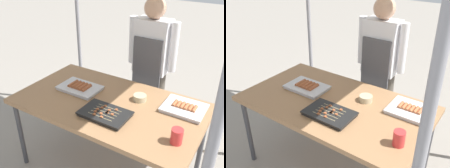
% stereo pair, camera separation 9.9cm
% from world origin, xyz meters
% --- Properties ---
extents(ground_plane, '(18.00, 18.00, 0.00)m').
position_xyz_m(ground_plane, '(0.00, 0.00, 0.00)').
color(ground_plane, gray).
extents(stall_table, '(1.60, 0.90, 0.75)m').
position_xyz_m(stall_table, '(0.00, 0.00, 0.70)').
color(stall_table, '#9E724C').
rests_on(stall_table, ground).
extents(tray_grilled_sausages, '(0.38, 0.26, 0.06)m').
position_xyz_m(tray_grilled_sausages, '(-0.34, 0.04, 0.77)').
color(tray_grilled_sausages, silver).
rests_on(tray_grilled_sausages, stall_table).
extents(tray_meat_skewers, '(0.39, 0.25, 0.04)m').
position_xyz_m(tray_meat_skewers, '(0.08, -0.19, 0.77)').
color(tray_meat_skewers, black).
rests_on(tray_meat_skewers, stall_table).
extents(tray_pork_links, '(0.33, 0.29, 0.05)m').
position_xyz_m(tray_pork_links, '(0.58, 0.22, 0.77)').
color(tray_pork_links, silver).
rests_on(tray_pork_links, stall_table).
extents(condiment_bowl, '(0.11, 0.11, 0.05)m').
position_xyz_m(condiment_bowl, '(0.21, 0.16, 0.78)').
color(condiment_bowl, '#BFB28C').
rests_on(condiment_bowl, stall_table).
extents(drink_cup_near_edge, '(0.08, 0.08, 0.11)m').
position_xyz_m(drink_cup_near_edge, '(0.66, -0.20, 0.81)').
color(drink_cup_near_edge, red).
rests_on(drink_cup_near_edge, stall_table).
extents(vendor_woman, '(0.52, 0.22, 1.52)m').
position_xyz_m(vendor_woman, '(0.05, 0.72, 0.89)').
color(vendor_woman, '#595147').
rests_on(vendor_woman, ground).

